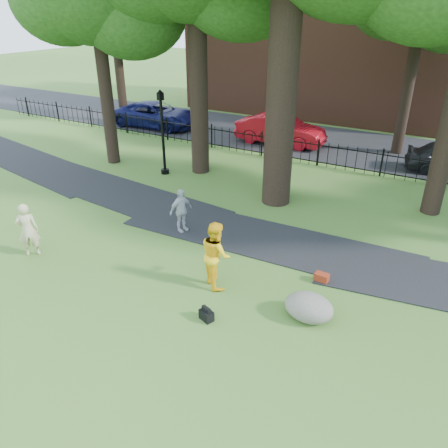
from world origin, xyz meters
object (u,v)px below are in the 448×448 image
Objects in this scene: man at (216,254)px; boulder at (309,305)px; lamppost at (163,134)px; red_sedan at (280,130)px; woman at (28,230)px.

man reaches higher than boulder.
man is 9.34m from lamppost.
man is 14.11m from red_sedan.
woman reaches higher than red_sedan.
red_sedan is (-3.87, 13.57, -0.15)m from man.
lamppost reaches higher than red_sedan.
woman reaches higher than boulder.
boulder is 11.61m from lamppost.
lamppost is at bearing 157.46° from red_sedan.
woman is at bearing -65.67° from lamppost.
red_sedan is at bearing -34.21° from man.
lamppost is at bearing -129.02° from woman.
woman is 8.74m from boulder.
woman is at bearing -171.00° from boulder.
man is 1.55× the size of boulder.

